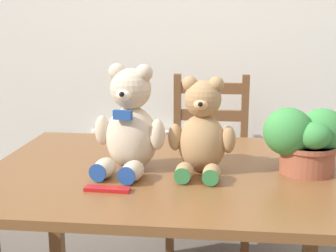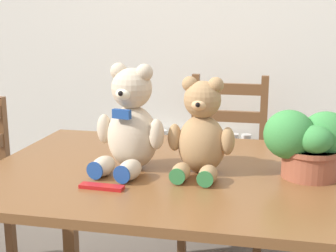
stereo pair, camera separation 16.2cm
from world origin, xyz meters
TOP-DOWN VIEW (x-y plane):
  - wall_back at (0.00, 1.70)m, footprint 8.00×0.04m
  - radiator at (-0.18, 1.63)m, footprint 0.87×0.10m
  - dining_table at (0.00, 0.49)m, footprint 1.30×0.97m
  - wooden_chair_behind at (0.13, 1.31)m, footprint 0.41×0.44m
  - teddy_bear_left at (-0.14, 0.46)m, footprint 0.27×0.28m
  - teddy_bear_right at (0.11, 0.46)m, footprint 0.24×0.24m
  - potted_plant at (0.47, 0.49)m, footprint 0.29×0.21m
  - chocolate_bar at (-0.17, 0.24)m, footprint 0.14×0.04m

SIDE VIEW (x-z plane):
  - radiator at x=-0.18m, z-range -0.03..0.54m
  - wooden_chair_behind at x=0.13m, z-range -0.02..0.93m
  - dining_table at x=0.00m, z-range 0.27..0.99m
  - chocolate_bar at x=-0.17m, z-range 0.72..0.73m
  - potted_plant at x=0.47m, z-range 0.72..0.95m
  - teddy_bear_right at x=0.11m, z-range 0.69..1.03m
  - teddy_bear_left at x=-0.14m, z-range 0.69..1.07m
  - wall_back at x=0.00m, z-range 0.00..2.60m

